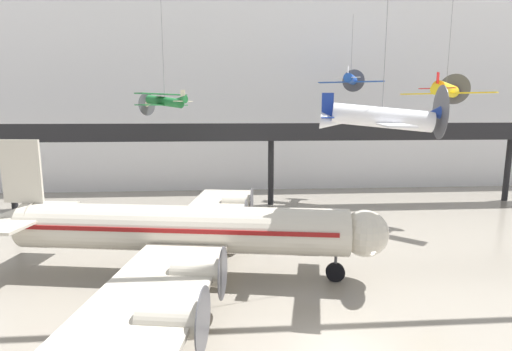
{
  "coord_description": "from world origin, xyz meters",
  "views": [
    {
      "loc": [
        -5.3,
        -17.52,
        11.75
      ],
      "look_at": [
        -3.35,
        8.97,
        7.24
      ],
      "focal_mm": 28.0,
      "sensor_mm": 36.0,
      "label": 1
    }
  ],
  "objects_px": {
    "airliner_silver_main": "(180,229)",
    "suspended_plane_green_biplane": "(164,101)",
    "suspended_plane_white_twin": "(382,118)",
    "suspended_plane_blue_trainer": "(351,79)",
    "suspended_plane_yellow_lowwing": "(446,90)"
  },
  "relations": [
    {
      "from": "airliner_silver_main",
      "to": "suspended_plane_yellow_lowwing",
      "type": "bearing_deg",
      "value": 31.0
    },
    {
      "from": "suspended_plane_white_twin",
      "to": "suspended_plane_green_biplane",
      "type": "distance_m",
      "value": 21.34
    },
    {
      "from": "suspended_plane_yellow_lowwing",
      "to": "suspended_plane_green_biplane",
      "type": "xyz_separation_m",
      "value": [
        -26.4,
        2.94,
        -1.0
      ]
    },
    {
      "from": "suspended_plane_blue_trainer",
      "to": "suspended_plane_white_twin",
      "type": "height_order",
      "value": "suspended_plane_blue_trainer"
    },
    {
      "from": "airliner_silver_main",
      "to": "suspended_plane_green_biplane",
      "type": "height_order",
      "value": "suspended_plane_green_biplane"
    },
    {
      "from": "suspended_plane_yellow_lowwing",
      "to": "suspended_plane_blue_trainer",
      "type": "distance_m",
      "value": 14.1
    },
    {
      "from": "suspended_plane_yellow_lowwing",
      "to": "suspended_plane_white_twin",
      "type": "distance_m",
      "value": 15.46
    },
    {
      "from": "suspended_plane_yellow_lowwing",
      "to": "suspended_plane_green_biplane",
      "type": "bearing_deg",
      "value": 126.65
    },
    {
      "from": "airliner_silver_main",
      "to": "suspended_plane_white_twin",
      "type": "distance_m",
      "value": 15.49
    },
    {
      "from": "suspended_plane_yellow_lowwing",
      "to": "suspended_plane_white_twin",
      "type": "height_order",
      "value": "suspended_plane_yellow_lowwing"
    },
    {
      "from": "airliner_silver_main",
      "to": "suspended_plane_white_twin",
      "type": "xyz_separation_m",
      "value": [
        13.34,
        -1.64,
        7.71
      ]
    },
    {
      "from": "suspended_plane_white_twin",
      "to": "suspended_plane_blue_trainer",
      "type": "bearing_deg",
      "value": 90.14
    },
    {
      "from": "suspended_plane_white_twin",
      "to": "airliner_silver_main",
      "type": "bearing_deg",
      "value": -174.34
    },
    {
      "from": "suspended_plane_blue_trainer",
      "to": "suspended_plane_green_biplane",
      "type": "distance_m",
      "value": 23.78
    },
    {
      "from": "suspended_plane_blue_trainer",
      "to": "suspended_plane_white_twin",
      "type": "relative_size",
      "value": 0.7
    }
  ]
}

